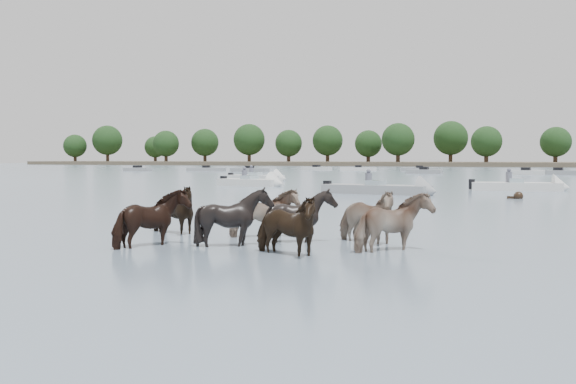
% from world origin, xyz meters
% --- Properties ---
extents(ground, '(400.00, 400.00, 0.00)m').
position_xyz_m(ground, '(0.00, 0.00, 0.00)').
color(ground, slate).
rests_on(ground, ground).
extents(shoreline, '(160.00, 30.00, 1.00)m').
position_xyz_m(shoreline, '(-70.00, 150.00, 0.50)').
color(shoreline, '#4C4233').
rests_on(shoreline, ground).
extents(pony_herd, '(7.59, 4.07, 1.48)m').
position_xyz_m(pony_herd, '(2.34, 0.41, 0.51)').
color(pony_herd, black).
rests_on(pony_herd, ground).
extents(swimming_pony, '(0.72, 0.44, 0.44)m').
position_xyz_m(swimming_pony, '(5.75, 19.59, 0.10)').
color(swimming_pony, black).
rests_on(swimming_pony, ground).
extents(motorboat_a, '(5.19, 2.19, 1.92)m').
position_xyz_m(motorboat_a, '(-11.54, 26.46, 0.23)').
color(motorboat_a, silver).
rests_on(motorboat_a, ground).
extents(motorboat_b, '(6.43, 2.10, 1.92)m').
position_xyz_m(motorboat_b, '(-0.72, 20.77, 0.22)').
color(motorboat_b, gray).
rests_on(motorboat_b, ground).
extents(motorboat_c, '(5.71, 2.59, 1.92)m').
position_xyz_m(motorboat_c, '(5.65, 27.85, 0.23)').
color(motorboat_c, silver).
rests_on(motorboat_c, ground).
extents(motorboat_f, '(5.44, 1.65, 1.92)m').
position_xyz_m(motorboat_f, '(-16.09, 36.06, 0.23)').
color(motorboat_f, silver).
rests_on(motorboat_f, ground).
extents(distant_flotilla, '(108.99, 25.58, 0.93)m').
position_xyz_m(distant_flotilla, '(0.55, 76.19, 0.26)').
color(distant_flotilla, gray).
rests_on(distant_flotilla, ground).
extents(treeline, '(148.42, 20.68, 12.36)m').
position_xyz_m(treeline, '(-71.44, 150.25, 6.58)').
color(treeline, '#382619').
rests_on(treeline, ground).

